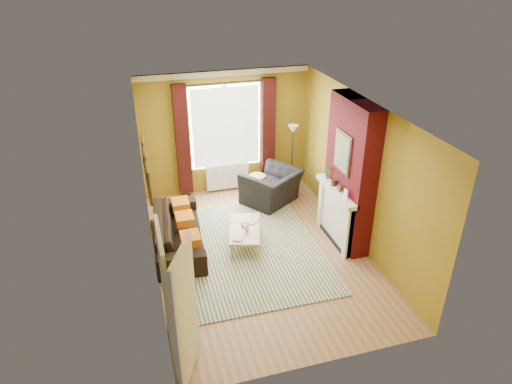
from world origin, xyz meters
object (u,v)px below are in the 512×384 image
at_px(sofa, 178,231).
at_px(armchair, 271,187).
at_px(wicker_stool, 257,185).
at_px(floor_lamp, 293,140).
at_px(coffee_table, 245,230).

xyz_separation_m(sofa, armchair, (2.22, 1.14, 0.05)).
bearing_deg(armchair, wicker_stool, -101.09).
distance_m(sofa, floor_lamp, 3.40).
bearing_deg(floor_lamp, wicker_stool, 179.40).
bearing_deg(armchair, sofa, -7.41).
distance_m(wicker_stool, floor_lamp, 1.32).
distance_m(armchair, wicker_stool, 0.51).
height_order(armchair, floor_lamp, floor_lamp).
relative_size(sofa, coffee_table, 1.81).
bearing_deg(coffee_table, armchair, 71.73).
relative_size(sofa, floor_lamp, 1.38).
distance_m(sofa, armchair, 2.50).
xyz_separation_m(coffee_table, floor_lamp, (1.64, 1.91, 0.94)).
bearing_deg(wicker_stool, coffee_table, -112.87).
bearing_deg(wicker_stool, sofa, -141.84).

